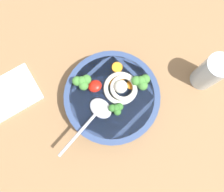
# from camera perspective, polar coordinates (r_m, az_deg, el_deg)

# --- Properties ---
(table_slab) EXTENTS (1.20, 1.20, 0.03)m
(table_slab) POSITION_cam_1_polar(r_m,az_deg,el_deg) (0.66, -1.83, -2.95)
(table_slab) COLOR #936D47
(table_slab) RESTS_ON ground
(soup_bowl) EXTENTS (0.25, 0.25, 0.07)m
(soup_bowl) POSITION_cam_1_polar(r_m,az_deg,el_deg) (0.62, -0.00, -0.64)
(soup_bowl) COLOR #334775
(soup_bowl) RESTS_ON table_slab
(noodle_pile) EXTENTS (0.10, 0.09, 0.04)m
(noodle_pile) POSITION_cam_1_polar(r_m,az_deg,el_deg) (0.58, 2.32, 2.05)
(noodle_pile) COLOR silver
(noodle_pile) RESTS_ON soup_bowl
(soup_spoon) EXTENTS (0.17, 0.11, 0.02)m
(soup_spoon) POSITION_cam_1_polar(r_m,az_deg,el_deg) (0.57, -3.71, -4.06)
(soup_spoon) COLOR #B7B7BC
(soup_spoon) RESTS_ON soup_bowl
(chili_sauce_dollop) EXTENTS (0.04, 0.03, 0.02)m
(chili_sauce_dollop) POSITION_cam_1_polar(r_m,az_deg,el_deg) (0.59, -4.22, 2.44)
(chili_sauce_dollop) COLOR #B2190F
(chili_sauce_dollop) RESTS_ON soup_bowl
(broccoli_floret_beside_chili) EXTENTS (0.04, 0.03, 0.03)m
(broccoli_floret_beside_chili) POSITION_cam_1_polar(r_m,az_deg,el_deg) (0.56, 1.06, -3.12)
(broccoli_floret_beside_chili) COLOR #7A9E60
(broccoli_floret_beside_chili) RESTS_ON soup_bowl
(broccoli_floret_beside_noodles) EXTENTS (0.05, 0.04, 0.04)m
(broccoli_floret_beside_noodles) POSITION_cam_1_polar(r_m,az_deg,el_deg) (0.58, -7.30, 3.48)
(broccoli_floret_beside_noodles) COLOR #7A9E60
(broccoli_floret_beside_noodles) RESTS_ON soup_bowl
(broccoli_floret_left) EXTENTS (0.05, 0.04, 0.04)m
(broccoli_floret_left) POSITION_cam_1_polar(r_m,az_deg,el_deg) (0.58, 7.17, 3.55)
(broccoli_floret_left) COLOR #7A9E60
(broccoli_floret_left) RESTS_ON soup_bowl
(carrot_slice_extra_a) EXTENTS (0.03, 0.03, 0.01)m
(carrot_slice_extra_a) POSITION_cam_1_polar(r_m,az_deg,el_deg) (0.60, 1.27, 6.99)
(carrot_slice_extra_a) COLOR orange
(carrot_slice_extra_a) RESTS_ON soup_bowl
(carrot_slice_center) EXTENTS (0.02, 0.02, 0.00)m
(carrot_slice_center) POSITION_cam_1_polar(r_m,az_deg,el_deg) (0.59, 0.38, 3.43)
(carrot_slice_center) COLOR orange
(carrot_slice_center) RESTS_ON soup_bowl
(carrot_slice_right) EXTENTS (0.02, 0.02, 0.01)m
(carrot_slice_right) POSITION_cam_1_polar(r_m,az_deg,el_deg) (0.60, 2.47, 4.85)
(carrot_slice_right) COLOR orange
(carrot_slice_right) RESTS_ON soup_bowl
(carrot_slice_near_spoon) EXTENTS (0.02, 0.02, 0.00)m
(carrot_slice_near_spoon) POSITION_cam_1_polar(r_m,az_deg,el_deg) (0.59, 4.77, 2.72)
(carrot_slice_near_spoon) COLOR orange
(carrot_slice_near_spoon) RESTS_ON soup_bowl
(drinking_glass) EXTENTS (0.06, 0.06, 0.13)m
(drinking_glass) POSITION_cam_1_polar(r_m,az_deg,el_deg) (0.66, 22.87, 5.32)
(drinking_glass) COLOR silver
(drinking_glass) RESTS_ON table_slab
(folded_napkin) EXTENTS (0.16, 0.14, 0.01)m
(folded_napkin) POSITION_cam_1_polar(r_m,az_deg,el_deg) (0.71, -23.29, 0.75)
(folded_napkin) COLOR white
(folded_napkin) RESTS_ON table_slab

